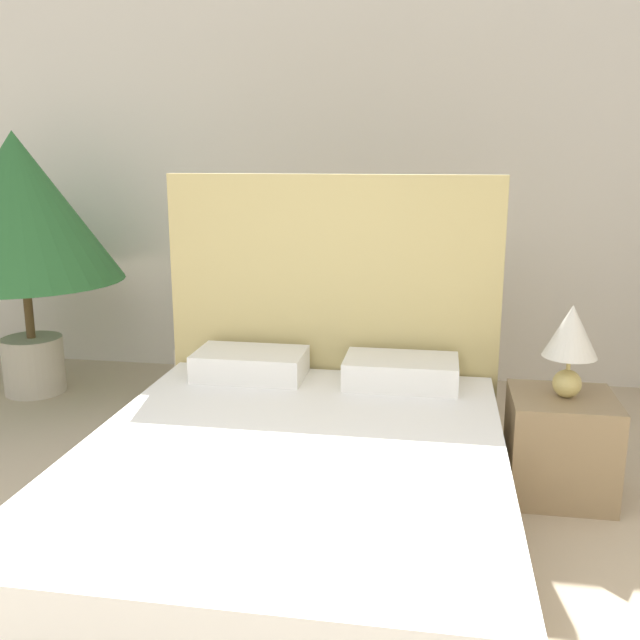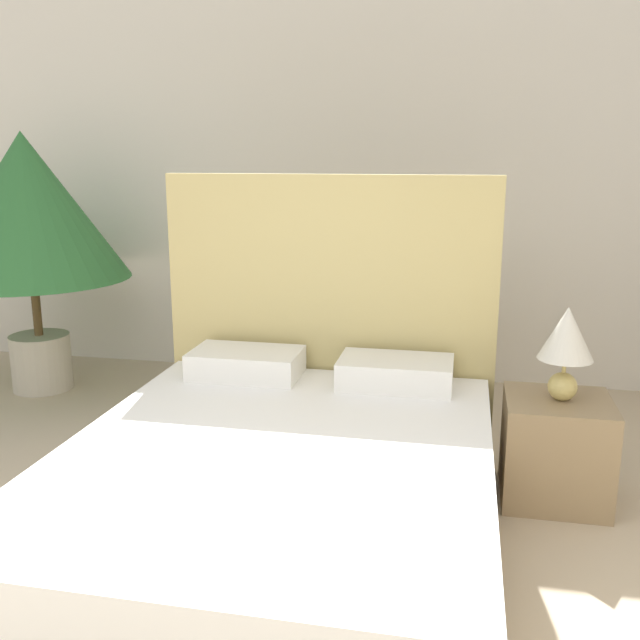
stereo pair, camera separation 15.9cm
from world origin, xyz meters
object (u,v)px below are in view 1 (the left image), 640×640
at_px(potted_palm, 19,213).
at_px(nightstand, 560,446).
at_px(bed, 296,483).
at_px(armchair_near_window_left, 238,359).
at_px(armchair_near_window_right, 386,366).
at_px(table_lamp, 571,338).

relative_size(potted_palm, nightstand, 3.52).
bearing_deg(bed, nightstand, 30.94).
xyz_separation_m(armchair_near_window_left, armchair_near_window_right, (1.02, 0.00, 0.00)).
relative_size(potted_palm, table_lamp, 3.97).
bearing_deg(bed, armchair_near_window_left, 112.83).
distance_m(armchair_near_window_left, armchair_near_window_right, 1.02).
distance_m(armchair_near_window_left, nightstand, 2.28).
bearing_deg(armchair_near_window_right, nightstand, -52.37).
xyz_separation_m(armchair_near_window_left, potted_palm, (-1.45, -0.15, 1.00)).
bearing_deg(table_lamp, bed, -149.53).
distance_m(bed, table_lamp, 1.47).
bearing_deg(potted_palm, table_lamp, -16.42).
xyz_separation_m(armchair_near_window_left, nightstand, (1.97, -1.16, -0.01)).
height_order(bed, table_lamp, bed).
height_order(bed, armchair_near_window_right, bed).
bearing_deg(nightstand, potted_palm, 163.68).
xyz_separation_m(armchair_near_window_right, nightstand, (0.95, -1.16, -0.01)).
bearing_deg(nightstand, armchair_near_window_right, 129.38).
bearing_deg(armchair_near_window_left, potted_palm, -171.67).
bearing_deg(armchair_near_window_right, armchair_near_window_left, 178.26).
height_order(potted_palm, nightstand, potted_palm).
bearing_deg(potted_palm, bed, -37.41).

